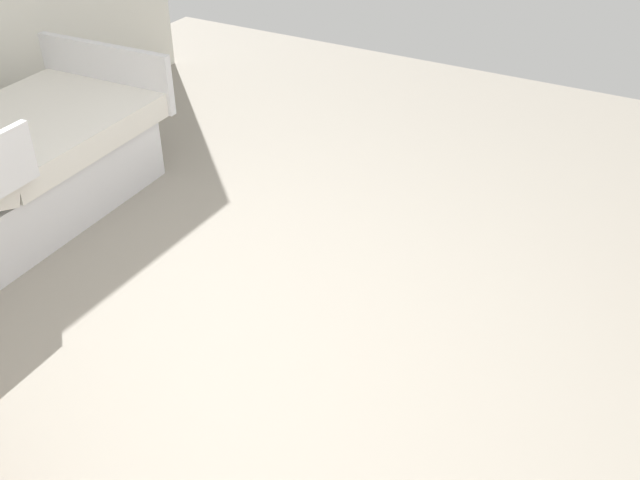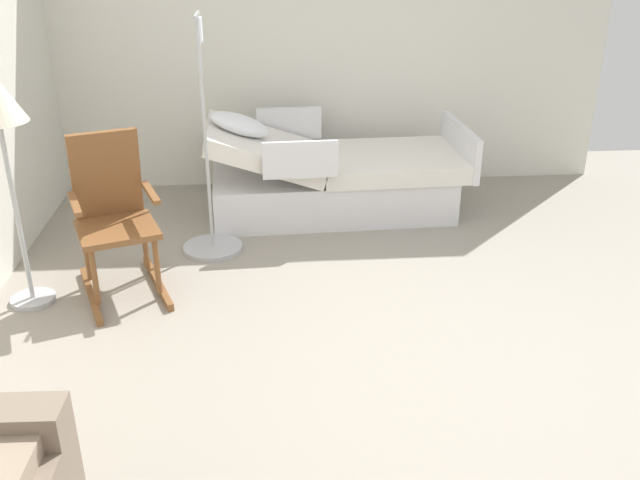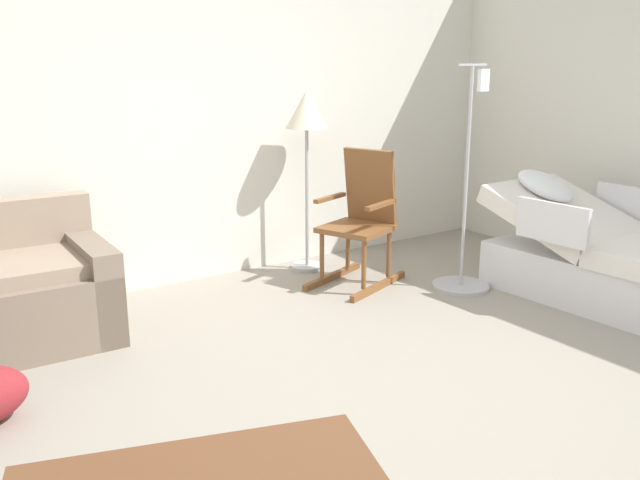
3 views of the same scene
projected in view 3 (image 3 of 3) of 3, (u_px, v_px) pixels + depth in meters
ground_plane at (411, 383)px, 3.74m from camera, size 7.07×7.07×0.00m
back_wall at (208, 108)px, 5.32m from camera, size 5.85×0.10×2.70m
hospital_bed at (628, 267)px, 4.84m from camera, size 1.07×2.16×0.92m
rocking_chair at (361, 220)px, 5.32m from camera, size 0.88×0.70×1.05m
floor_lamp at (307, 122)px, 5.49m from camera, size 0.34×0.34×1.48m
iv_pole at (463, 257)px, 5.24m from camera, size 0.44×0.44×1.69m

